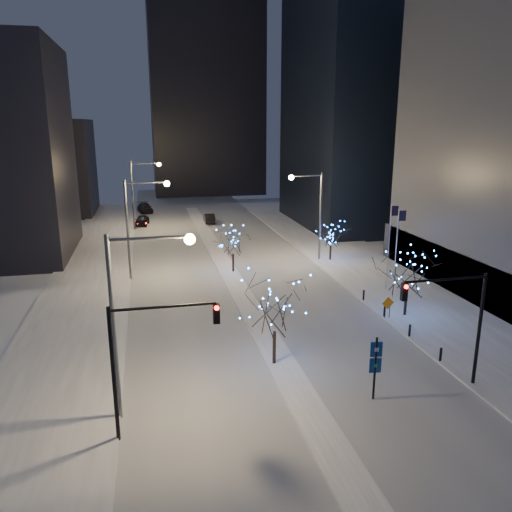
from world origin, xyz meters
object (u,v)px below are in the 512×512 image
object	(u,v)px
holiday_tree_plaza_near	(408,273)
car_near	(142,220)
street_lamp_east	(313,205)
street_lamp_w_far	(139,186)
traffic_signal_east	(457,313)
holiday_tree_median_far	(233,241)
construction_sign	(388,305)
car_far	(145,208)
wayfinding_sign	(375,362)
street_lamp_w_mid	(138,216)
holiday_tree_median_near	(275,306)
traffic_signal_west	(146,348)
street_lamp_w_near	(133,301)
holiday_tree_plaza_far	(331,235)
car_mid	(209,218)

from	to	relation	value
holiday_tree_plaza_near	car_near	bearing A→B (deg)	115.68
street_lamp_east	street_lamp_w_far	bearing A→B (deg)	130.85
traffic_signal_east	holiday_tree_median_far	bearing A→B (deg)	107.82
street_lamp_w_far	construction_sign	bearing A→B (deg)	-64.48
car_far	wayfinding_sign	xyz separation A→B (m)	(12.35, -66.72, 1.52)
street_lamp_w_mid	street_lamp_east	distance (m)	19.26
traffic_signal_east	holiday_tree_plaza_near	xyz separation A→B (m)	(3.07, 11.00, -1.09)
street_lamp_w_mid	holiday_tree_median_near	bearing A→B (deg)	-68.07
street_lamp_east	traffic_signal_west	bearing A→B (deg)	-121.69
street_lamp_w_near	car_near	world-z (taller)	street_lamp_w_near
street_lamp_w_far	wayfinding_sign	size ratio (longest dim) A/B	2.64
traffic_signal_east	holiday_tree_plaza_far	bearing A→B (deg)	83.53
street_lamp_w_near	traffic_signal_east	distance (m)	17.99
street_lamp_w_near	car_near	bearing A→B (deg)	89.96
construction_sign	street_lamp_w_far	bearing A→B (deg)	110.72
wayfinding_sign	car_near	bearing A→B (deg)	110.66
holiday_tree_median_far	traffic_signal_east	bearing A→B (deg)	-72.18
street_lamp_w_far	car_mid	world-z (taller)	street_lamp_w_far
street_lamp_w_near	street_lamp_east	size ratio (longest dim) A/B	1.00
street_lamp_w_mid	car_mid	bearing A→B (deg)	69.67
holiday_tree_median_far	car_mid	bearing A→B (deg)	87.95
car_near	wayfinding_sign	distance (m)	56.18
street_lamp_w_near	wayfinding_sign	size ratio (longest dim) A/B	2.64
holiday_tree_plaza_far	car_near	bearing A→B (deg)	129.08
street_lamp_w_far	traffic_signal_east	bearing A→B (deg)	-70.68
street_lamp_east	holiday_tree_median_near	xyz separation A→B (m)	(-10.58, -23.96, -2.39)
traffic_signal_east	wayfinding_sign	world-z (taller)	traffic_signal_east
street_lamp_east	holiday_tree_median_far	size ratio (longest dim) A/B	2.00
traffic_signal_west	wayfinding_sign	size ratio (longest dim) A/B	1.85
street_lamp_w_mid	holiday_tree_plaza_near	distance (m)	25.92
car_far	holiday_tree_plaza_near	xyz separation A→B (m)	(20.39, -55.53, 2.87)
construction_sign	street_lamp_east	bearing A→B (deg)	85.87
street_lamp_w_far	holiday_tree_plaza_far	world-z (taller)	street_lamp_w_far
car_mid	wayfinding_sign	world-z (taller)	wayfinding_sign
street_lamp_w_far	holiday_tree_median_far	distance (m)	26.67
car_mid	car_far	world-z (taller)	car_far
street_lamp_w_near	traffic_signal_west	size ratio (longest dim) A/B	1.43
street_lamp_w_near	holiday_tree_median_near	xyz separation A→B (m)	(8.44, 4.04, -2.44)
traffic_signal_west	car_far	size ratio (longest dim) A/B	1.27
holiday_tree_plaza_far	wayfinding_sign	size ratio (longest dim) A/B	1.18
holiday_tree_plaza_far	construction_sign	size ratio (longest dim) A/B	2.53
street_lamp_w_near	car_mid	world-z (taller)	street_lamp_w_near
street_lamp_east	holiday_tree_plaza_near	xyz separation A→B (m)	(1.92, -18.01, -2.78)
street_lamp_east	car_mid	xyz separation A→B (m)	(-8.58, 25.18, -5.70)
holiday_tree_plaza_near	street_lamp_w_mid	bearing A→B (deg)	144.38
street_lamp_w_far	traffic_signal_east	distance (m)	54.07
traffic_signal_east	holiday_tree_median_far	distance (m)	27.61
traffic_signal_east	car_far	size ratio (longest dim) A/B	1.27
traffic_signal_west	holiday_tree_plaza_far	world-z (taller)	traffic_signal_west
street_lamp_w_near	wayfinding_sign	xyz separation A→B (m)	(12.90, -1.20, -4.18)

